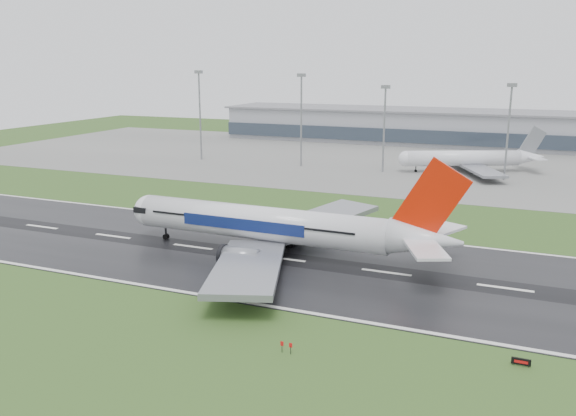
% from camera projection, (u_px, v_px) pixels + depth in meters
% --- Properties ---
extents(ground, '(520.00, 520.00, 0.00)m').
position_uv_depth(ground, '(386.00, 273.00, 105.06)').
color(ground, '#2A4A1B').
rests_on(ground, ground).
extents(runway, '(400.00, 45.00, 0.10)m').
position_uv_depth(runway, '(386.00, 273.00, 105.05)').
color(runway, black).
rests_on(runway, ground).
extents(apron, '(400.00, 130.00, 0.08)m').
position_uv_depth(apron, '(464.00, 165.00, 217.35)').
color(apron, slate).
rests_on(apron, ground).
extents(terminal, '(240.00, 36.00, 15.00)m').
position_uv_depth(terminal, '(480.00, 129.00, 269.49)').
color(terminal, gray).
rests_on(terminal, ground).
extents(main_airliner, '(68.49, 65.30, 20.00)m').
position_uv_depth(main_airliner, '(282.00, 205.00, 112.36)').
color(main_airliner, silver).
rests_on(main_airliner, runway).
extents(parked_airliner, '(67.14, 65.40, 15.16)m').
position_uv_depth(parked_airliner, '(469.00, 150.00, 202.43)').
color(parked_airliner, silver).
rests_on(parked_airliner, apron).
extents(runway_sign, '(2.31, 0.46, 1.04)m').
position_uv_depth(runway_sign, '(521.00, 362.00, 72.42)').
color(runway_sign, black).
rests_on(runway_sign, ground).
extents(floodmast_0, '(0.64, 0.64, 32.94)m').
position_uv_depth(floodmast_0, '(200.00, 117.00, 226.87)').
color(floodmast_0, gray).
rests_on(floodmast_0, ground).
extents(floodmast_1, '(0.64, 0.64, 32.02)m').
position_uv_depth(floodmast_1, '(301.00, 122.00, 211.50)').
color(floodmast_1, gray).
rests_on(floodmast_1, ground).
extents(floodmast_2, '(0.64, 0.64, 28.38)m').
position_uv_depth(floodmast_2, '(384.00, 131.00, 200.70)').
color(floodmast_2, gray).
rests_on(floodmast_2, ground).
extents(floodmast_3, '(0.64, 0.64, 29.46)m').
position_uv_depth(floodmast_3, '(508.00, 135.00, 185.87)').
color(floodmast_3, gray).
rests_on(floodmast_3, ground).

